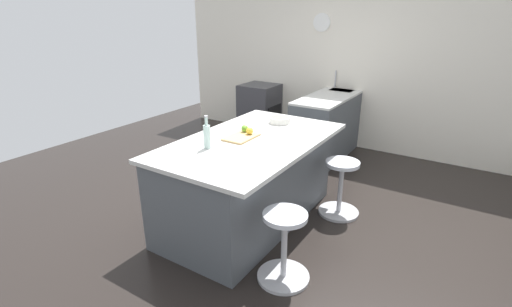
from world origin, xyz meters
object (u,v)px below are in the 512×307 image
stool_middle (284,249)px  apple_green (245,128)px  apple_yellow (249,131)px  water_bottle (207,136)px  fruit_bowl (280,120)px  stool_by_window (340,189)px  cutting_board (241,137)px  kitchen_island (248,180)px  oven_range (260,110)px

stool_middle → apple_green: apple_green is taller
apple_yellow → water_bottle: size_ratio=0.23×
water_bottle → fruit_bowl: water_bottle is taller
stool_by_window → cutting_board: 1.24m
apple_green → apple_yellow: size_ratio=1.00×
stool_by_window → stool_middle: size_ratio=1.00×
cutting_board → apple_green: bearing=-160.1°
stool_by_window → water_bottle: (1.07, -0.94, 0.74)m
kitchen_island → apple_green: size_ratio=27.69×
oven_range → cutting_board: size_ratio=2.50×
stool_middle → apple_yellow: size_ratio=8.44×
oven_range → apple_yellow: size_ratio=12.28×
stool_by_window → stool_middle: bearing=0.0°
oven_range → cutting_board: (2.59, 1.40, 0.47)m
cutting_board → water_bottle: bearing=-13.3°
apple_green → kitchen_island: bearing=44.5°
stool_middle → apple_yellow: 1.28m
water_bottle → fruit_bowl: 1.10m
apple_green → stool_middle: bearing=49.7°
stool_by_window → stool_middle: 1.28m
stool_middle → apple_yellow: bearing=-131.6°
oven_range → stool_middle: oven_range is taller
fruit_bowl → oven_range: bearing=-142.6°
oven_range → stool_middle: bearing=34.9°
stool_by_window → water_bottle: water_bottle is taller
stool_by_window → fruit_bowl: bearing=-91.2°
kitchen_island → apple_green: apple_green is taller
apple_green → fruit_bowl: apple_green is taller
kitchen_island → fruit_bowl: fruit_bowl is taller
kitchen_island → apple_green: 0.54m
stool_middle → cutting_board: cutting_board is taller
stool_by_window → apple_green: 1.24m
kitchen_island → stool_middle: kitchen_island is taller
stool_by_window → water_bottle: size_ratio=1.98×
stool_by_window → apple_yellow: apple_yellow is taller
fruit_bowl → water_bottle: bearing=-8.5°
apple_green → water_bottle: size_ratio=0.23×
kitchen_island → cutting_board: (0.02, -0.07, 0.46)m
oven_range → cutting_board: cutting_board is taller
apple_yellow → fruit_bowl: (-0.58, 0.03, -0.02)m
kitchen_island → stool_by_window: size_ratio=3.27×
oven_range → fruit_bowl: bearing=37.4°
oven_range → cutting_board: bearing=28.4°
stool_by_window → kitchen_island: bearing=-50.6°
kitchen_island → cutting_board: 0.47m
kitchen_island → cutting_board: size_ratio=5.62×
cutting_board → apple_green: 0.15m
stool_by_window → apple_yellow: bearing=-55.3°
apple_green → oven_range: bearing=-151.2°
apple_yellow → cutting_board: bearing=-20.3°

